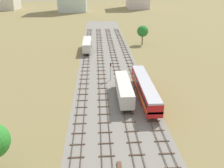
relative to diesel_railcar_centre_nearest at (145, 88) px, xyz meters
name	(u,v)px	position (x,y,z in m)	size (l,w,h in m)	color
ground_plane	(110,74)	(-6.67, 15.38, -2.60)	(480.00, 480.00, 0.00)	olive
ballast_bed	(110,74)	(-6.67, 15.38, -2.59)	(17.34, 176.00, 0.01)	gray
track_far_left	(85,73)	(-13.34, 16.38, -2.46)	(2.40, 126.00, 0.29)	#47382D
track_left	(101,72)	(-8.90, 16.38, -2.46)	(2.40, 126.00, 0.29)	#47382D
track_centre_left	(117,72)	(-4.45, 16.38, -2.46)	(2.40, 126.00, 0.29)	#47382D
track_centre	(133,72)	(0.00, 16.38, -2.46)	(2.40, 126.00, 0.29)	#47382D
diesel_railcar_centre_nearest	(145,88)	(0.00, 0.00, 0.00)	(2.96, 20.50, 3.80)	red
freight_boxcar_centre_left_near	(124,89)	(-4.44, 0.20, -0.15)	(2.87, 14.00, 3.60)	beige
freight_boxcar_far_left_mid	(87,44)	(-13.34, 38.39, -0.15)	(2.87, 14.00, 3.60)	beige
signal_post_nearest	(111,69)	(-6.67, 10.62, 0.45)	(0.28, 0.47, 4.75)	gray
lineside_tree_1	(143,31)	(7.66, 46.06, 2.66)	(4.28, 4.28, 7.42)	#4C331E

